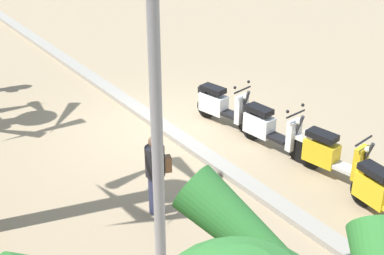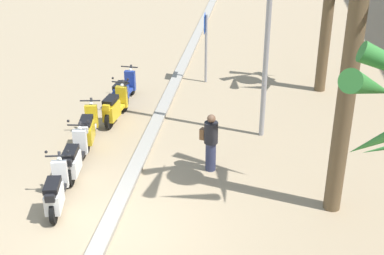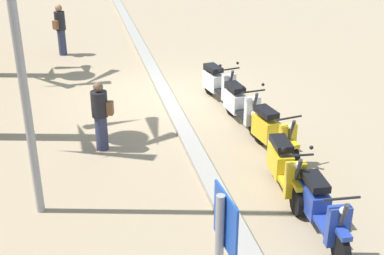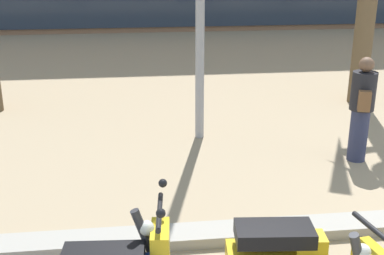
% 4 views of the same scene
% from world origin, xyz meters
% --- Properties ---
extents(pedestrian_strolling_near_curb, '(0.34, 0.46, 1.51)m').
position_xyz_m(pedestrian_strolling_near_curb, '(-2.76, 1.85, 0.79)').
color(pedestrian_strolling_near_curb, '#2D3351').
rests_on(pedestrian_strolling_near_curb, ground).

